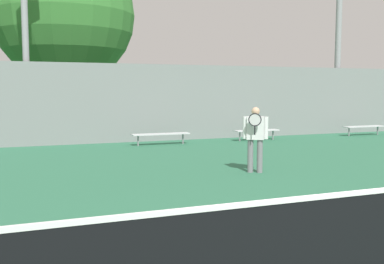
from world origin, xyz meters
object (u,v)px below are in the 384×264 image
Objects in this scene: bench_courtside_near at (257,131)px; bench_adjacent_court at (364,127)px; bench_by_gate at (161,134)px; tennis_net at (331,238)px; tennis_player at (255,135)px; tree_green_tall at (64,15)px; light_pole_center_back at (24,3)px; light_pole_near_left at (339,26)px.

bench_courtside_near is 5.41m from bench_adjacent_court.
tennis_net is at bearing -98.85° from bench_by_gate.
tennis_net is 6.40m from tennis_player.
bench_courtside_near is 0.87× the size of bench_by_gate.
tree_green_tall is (-6.65, 7.19, 5.25)m from bench_courtside_near.
bench_by_gate is at bearing 180.00° from bench_courtside_near.
light_pole_near_left is at bearing -0.14° from light_pole_center_back.
tennis_player is at bearing -138.21° from light_pole_near_left.
light_pole_near_left reaches higher than bench_by_gate.
tennis_player is 0.85× the size of bench_courtside_near.
bench_courtside_near is at bearing 63.95° from tennis_net.
tennis_player is 0.19× the size of light_pole_near_left.
bench_courtside_near is 0.23× the size of light_pole_center_back.
tree_green_tall is at bearing 154.80° from light_pole_near_left.
bench_adjacent_court is 0.22× the size of tree_green_tall.
bench_adjacent_court is (5.41, 0.00, 0.00)m from bench_courtside_near.
tennis_player reaches higher than bench_adjacent_court.
light_pole_center_back is at bearing 155.05° from tennis_player.
bench_by_gate is at bearing -19.90° from light_pole_center_back.
tennis_player reaches higher than tennis_net.
tennis_player is 0.80× the size of bench_adjacent_court.
bench_courtside_near is at bearing 0.00° from bench_by_gate.
tennis_player is 6.19m from bench_by_gate.
bench_adjacent_court is 9.43m from bench_by_gate.
tree_green_tall is at bearing 92.25° from tennis_net.
tennis_net is 19.94m from tree_green_tall.
light_pole_near_left is 13.77m from light_pole_center_back.
tennis_player is (2.40, 5.92, 0.42)m from tennis_net.
light_pole_near_left is (8.69, 7.77, 4.09)m from tennis_player.
tennis_net is at bearing -80.07° from tennis_player.
light_pole_near_left is at bearing 17.32° from bench_courtside_near.
bench_courtside_near is at bearing -162.68° from light_pole_near_left.
light_pole_near_left reaches higher than tennis_net.
bench_adjacent_court is at bearing 0.00° from bench_by_gate.
bench_by_gate is (-4.02, 0.00, 0.00)m from bench_courtside_near.
light_pole_near_left is at bearing -25.20° from tree_green_tall.
tennis_player is 14.49m from tree_green_tall.
bench_by_gate is at bearing 126.81° from tennis_player.
bench_by_gate is 10.43m from light_pole_near_left.
tennis_net is at bearing -133.14° from bench_adjacent_court.
bench_adjacent_court is 14.86m from light_pole_center_back.
bench_by_gate is 0.26× the size of light_pole_center_back.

